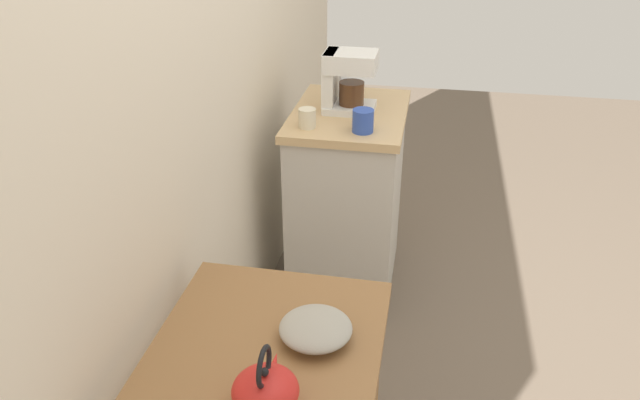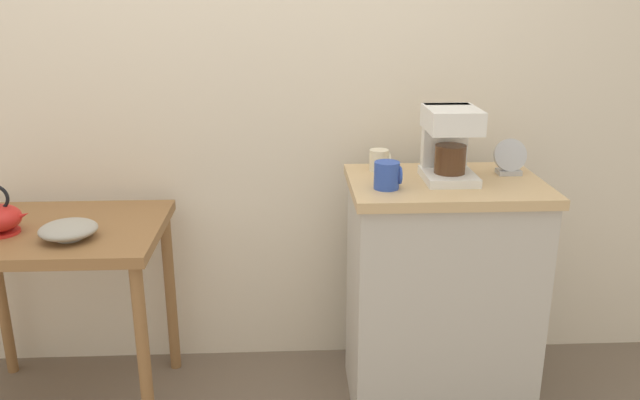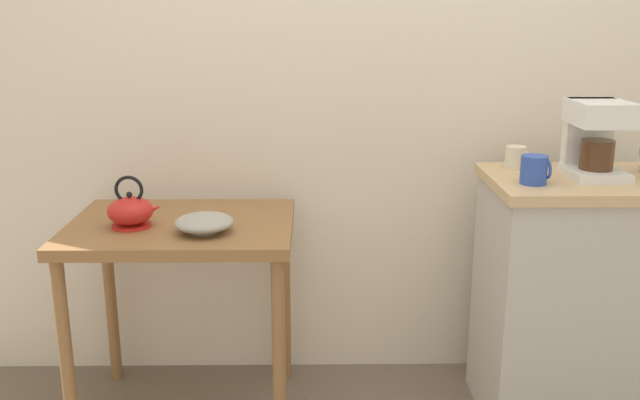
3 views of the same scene
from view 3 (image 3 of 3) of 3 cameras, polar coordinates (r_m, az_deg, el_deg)
back_wall at (r=2.74m, az=5.39°, el=14.02°), size 4.40×0.10×2.80m
wooden_table at (r=2.50m, az=-11.15°, el=-4.06°), size 0.77×0.60×0.75m
kitchen_counter at (r=2.68m, az=20.40°, el=-7.68°), size 0.69×0.50×0.90m
bowl_stoneware at (r=2.33m, az=-9.44°, el=-1.83°), size 0.19×0.19×0.06m
teakettle at (r=2.43m, az=-15.16°, el=-0.85°), size 0.19×0.15×0.18m
coffee_maker at (r=2.55m, az=21.53°, el=4.95°), size 0.18×0.22×0.26m
mug_blue at (r=2.39m, az=17.10°, el=2.37°), size 0.09×0.09×0.09m
mug_small_cream at (r=2.61m, az=15.70°, el=3.36°), size 0.08×0.07×0.08m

